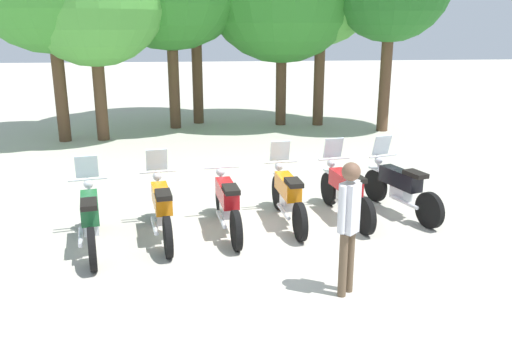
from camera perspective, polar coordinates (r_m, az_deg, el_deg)
ground_plane at (r=9.11m, az=0.31°, el=-6.31°), size 80.00×80.00×0.00m
motorcycle_0 at (r=8.58m, az=-17.68°, el=-4.85°), size 0.71×2.16×1.37m
motorcycle_1 at (r=8.73m, az=-10.27°, el=-3.96°), size 0.64×2.18×1.37m
motorcycle_2 at (r=8.85m, az=-3.18°, el=-3.53°), size 0.62×2.19×0.99m
motorcycle_3 at (r=9.22m, az=3.47°, el=-2.66°), size 0.62×2.19×1.37m
motorcycle_4 at (r=9.57m, az=9.73°, el=-2.16°), size 0.63×2.18×1.37m
motorcycle_5 at (r=10.02m, az=15.46°, el=-1.68°), size 0.87×2.11×1.37m
person_0 at (r=6.72m, az=10.12°, el=-5.15°), size 0.35×0.33×1.79m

